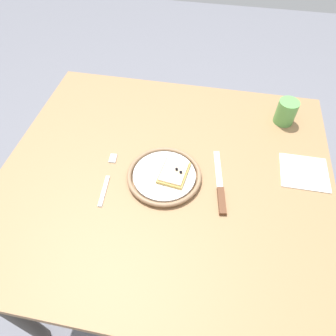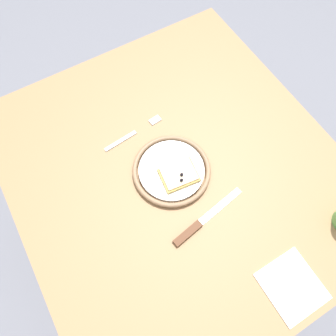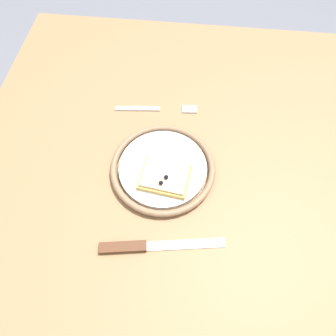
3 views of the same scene
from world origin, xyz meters
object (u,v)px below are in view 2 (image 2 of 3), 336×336
plate (172,170)px  pizza_slice_near (179,175)px  fork (134,133)px  napkin (292,286)px  knife (197,226)px  dining_table (176,180)px

plate → pizza_slice_near: bearing=15.7°
fork → napkin: same height
knife → napkin: size_ratio=1.67×
pizza_slice_near → fork: bearing=-167.9°
plate → fork: plate is taller
pizza_slice_near → fork: pizza_slice_near is taller
pizza_slice_near → knife: (0.14, -0.03, -0.02)m
knife → napkin: 0.28m
plate → knife: (0.17, -0.02, -0.01)m
fork → pizza_slice_near: bearing=12.1°
dining_table → napkin: napkin is taller
pizza_slice_near → napkin: 0.40m
dining_table → pizza_slice_near: 0.12m
plate → knife: size_ratio=0.95×
dining_table → plate: size_ratio=4.51×
plate → knife: plate is taller
knife → fork: size_ratio=1.19×
plate → pizza_slice_near: pizza_slice_near is taller
dining_table → fork: bearing=-162.7°
dining_table → pizza_slice_near: size_ratio=9.19×
dining_table → knife: 0.20m
pizza_slice_near → plate: bearing=-164.3°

